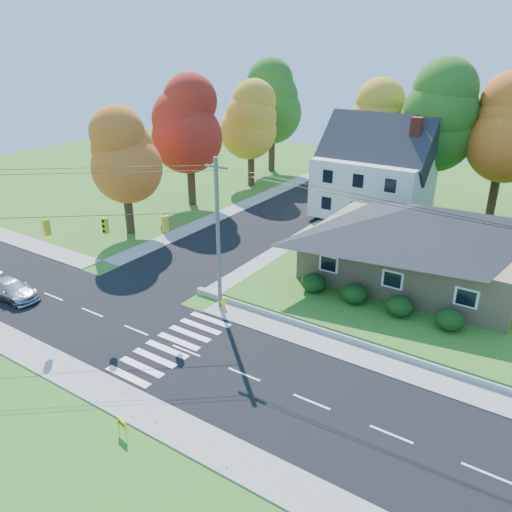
{
  "coord_description": "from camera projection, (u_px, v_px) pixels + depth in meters",
  "views": [
    {
      "loc": [
        16.48,
        -17.82,
        16.11
      ],
      "look_at": [
        -0.5,
        8.0,
        2.91
      ],
      "focal_mm": 35.0,
      "sensor_mm": 36.0,
      "label": 1
    }
  ],
  "objects": [
    {
      "name": "ground",
      "position": [
        186.0,
        351.0,
        28.35
      ],
      "size": [
        120.0,
        120.0,
        0.0
      ],
      "primitive_type": "plane",
      "color": "#3D7923"
    },
    {
      "name": "road_main",
      "position": [
        186.0,
        351.0,
        28.34
      ],
      "size": [
        90.0,
        8.0,
        0.02
      ],
      "primitive_type": "cube",
      "color": "black",
      "rests_on": "ground"
    },
    {
      "name": "road_cross",
      "position": [
        290.0,
        210.0,
        52.36
      ],
      "size": [
        8.0,
        44.0,
        0.02
      ],
      "primitive_type": "cube",
      "color": "black",
      "rests_on": "ground"
    },
    {
      "name": "sidewalk_north",
      "position": [
        237.0,
        314.0,
        32.17
      ],
      "size": [
        90.0,
        2.0,
        0.08
      ],
      "primitive_type": "cube",
      "color": "#9C9A90",
      "rests_on": "ground"
    },
    {
      "name": "sidewalk_south",
      "position": [
        119.0,
        399.0,
        24.49
      ],
      "size": [
        90.0,
        2.0,
        0.08
      ],
      "primitive_type": "cube",
      "color": "#9C9A90",
      "rests_on": "ground"
    },
    {
      "name": "lawn",
      "position": [
        499.0,
        270.0,
        37.81
      ],
      "size": [
        30.0,
        30.0,
        0.5
      ],
      "primitive_type": "cube",
      "color": "#3D7923",
      "rests_on": "ground"
    },
    {
      "name": "ranch_house",
      "position": [
        418.0,
        240.0,
        35.31
      ],
      "size": [
        14.6,
        10.6,
        5.4
      ],
      "color": "tan",
      "rests_on": "lawn"
    },
    {
      "name": "colonial_house",
      "position": [
        375.0,
        173.0,
        48.04
      ],
      "size": [
        10.4,
        8.4,
        9.6
      ],
      "color": "silver",
      "rests_on": "lawn"
    },
    {
      "name": "hedge_row",
      "position": [
        377.0,
        300.0,
        31.64
      ],
      "size": [
        10.7,
        1.7,
        1.27
      ],
      "color": "#163A10",
      "rests_on": "lawn"
    },
    {
      "name": "traffic_infrastructure",
      "position": [
        195.0,
        260.0,
        27.44
      ],
      "size": [
        38.1,
        10.66,
        10.0
      ],
      "color": "#666059",
      "rests_on": "ground"
    },
    {
      "name": "tree_lot_0",
      "position": [
        380.0,
        124.0,
        52.22
      ],
      "size": [
        6.72,
        6.72,
        12.51
      ],
      "color": "#3F2A19",
      "rests_on": "lawn"
    },
    {
      "name": "tree_lot_1",
      "position": [
        438.0,
        117.0,
        47.9
      ],
      "size": [
        7.84,
        7.84,
        14.6
      ],
      "color": "#3F2A19",
      "rests_on": "lawn"
    },
    {
      "name": "tree_lot_2",
      "position": [
        506.0,
        128.0,
        45.9
      ],
      "size": [
        7.28,
        7.28,
        13.56
      ],
      "color": "#3F2A19",
      "rests_on": "lawn"
    },
    {
      "name": "tree_west_0",
      "position": [
        123.0,
        155.0,
        43.35
      ],
      "size": [
        6.16,
        6.16,
        11.47
      ],
      "color": "#3F2A19",
      "rests_on": "ground"
    },
    {
      "name": "tree_west_1",
      "position": [
        188.0,
        125.0,
        51.02
      ],
      "size": [
        7.28,
        7.28,
        13.56
      ],
      "color": "#3F2A19",
      "rests_on": "ground"
    },
    {
      "name": "tree_west_2",
      "position": [
        251.0,
        120.0,
        58.46
      ],
      "size": [
        6.72,
        6.72,
        12.51
      ],
      "color": "#3F2A19",
      "rests_on": "ground"
    },
    {
      "name": "tree_west_3",
      "position": [
        272.0,
        102.0,
        65.1
      ],
      "size": [
        7.84,
        7.84,
        14.6
      ],
      "color": "#3F2A19",
      "rests_on": "ground"
    },
    {
      "name": "silver_sedan",
      "position": [
        11.0,
        289.0,
        33.99
      ],
      "size": [
        4.44,
        1.89,
        1.28
      ],
      "primitive_type": "imported",
      "rotation": [
        0.0,
        0.0,
        1.59
      ],
      "color": "#B2B2B2",
      "rests_on": "road_main"
    },
    {
      "name": "white_car",
      "position": [
        330.0,
        183.0,
        59.05
      ],
      "size": [
        3.46,
        5.2,
        1.62
      ],
      "primitive_type": "imported",
      "rotation": [
        0.0,
        0.0,
        -0.39
      ],
      "color": "white",
      "rests_on": "road_cross"
    },
    {
      "name": "fire_hydrant",
      "position": [
        224.0,
        303.0,
        32.71
      ],
      "size": [
        0.47,
        0.37,
        0.83
      ],
      "color": "yellow",
      "rests_on": "ground"
    },
    {
      "name": "yard_sign",
      "position": [
        122.0,
        424.0,
        22.06
      ],
      "size": [
        0.67,
        0.15,
        0.84
      ],
      "color": "black",
      "rests_on": "ground"
    }
  ]
}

